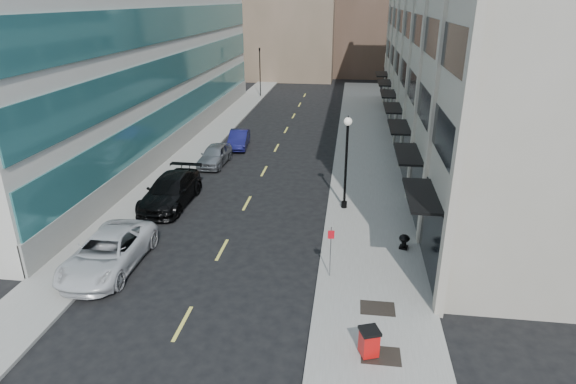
% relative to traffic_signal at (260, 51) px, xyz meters
% --- Properties ---
extents(ground, '(160.00, 160.00, 0.00)m').
position_rel_traffic_signal_xyz_m(ground, '(5.50, -48.00, -5.72)').
color(ground, black).
rests_on(ground, ground).
extents(sidewalk_right, '(5.00, 80.00, 0.15)m').
position_rel_traffic_signal_xyz_m(sidewalk_right, '(13.00, -28.00, -5.64)').
color(sidewalk_right, gray).
rests_on(sidewalk_right, ground).
extents(sidewalk_left, '(3.00, 80.00, 0.15)m').
position_rel_traffic_signal_xyz_m(sidewalk_left, '(-1.00, -28.00, -5.64)').
color(sidewalk_left, gray).
rests_on(sidewalk_left, ground).
extents(building_right, '(15.30, 46.50, 18.25)m').
position_rel_traffic_signal_xyz_m(building_right, '(22.44, -21.01, 3.28)').
color(building_right, '#AFA494').
rests_on(building_right, ground).
extents(building_left, '(16.14, 46.00, 20.00)m').
position_rel_traffic_signal_xyz_m(building_left, '(-10.45, -21.00, 4.27)').
color(building_left, beige).
rests_on(building_left, ground).
extents(skyline_tan_far, '(12.00, 14.00, 22.00)m').
position_rel_traffic_signal_xyz_m(skyline_tan_far, '(-8.50, 30.00, 5.28)').
color(skyline_tan_far, '#856C57').
rests_on(skyline_tan_far, ground).
extents(skyline_stone, '(10.00, 14.00, 20.00)m').
position_rel_traffic_signal_xyz_m(skyline_stone, '(23.50, 18.00, 4.28)').
color(skyline_stone, '#AFA494').
rests_on(skyline_stone, ground).
extents(grate_mid, '(1.40, 1.00, 0.01)m').
position_rel_traffic_signal_xyz_m(grate_mid, '(13.10, -47.00, -5.56)').
color(grate_mid, black).
rests_on(grate_mid, sidewalk_right).
extents(grate_far, '(1.40, 1.00, 0.01)m').
position_rel_traffic_signal_xyz_m(grate_far, '(13.10, -44.20, -5.56)').
color(grate_far, black).
rests_on(grate_far, sidewalk_right).
extents(road_centerline, '(0.15, 68.20, 0.01)m').
position_rel_traffic_signal_xyz_m(road_centerline, '(5.50, -31.00, -5.71)').
color(road_centerline, '#D8CC4C').
rests_on(road_centerline, ground).
extents(traffic_signal, '(0.66, 0.66, 6.98)m').
position_rel_traffic_signal_xyz_m(traffic_signal, '(0.00, 0.00, 0.00)').
color(traffic_signal, black).
rests_on(traffic_signal, ground).
extents(car_white_van, '(2.85, 6.09, 1.69)m').
position_rel_traffic_signal_xyz_m(car_white_van, '(0.73, -42.42, -4.88)').
color(car_white_van, silver).
rests_on(car_white_van, ground).
extents(car_black_pickup, '(2.61, 6.18, 1.78)m').
position_rel_traffic_signal_xyz_m(car_black_pickup, '(0.93, -34.75, -4.83)').
color(car_black_pickup, black).
rests_on(car_black_pickup, ground).
extents(car_silver_sedan, '(1.98, 4.55, 1.53)m').
position_rel_traffic_signal_xyz_m(car_silver_sedan, '(1.54, -27.00, -4.95)').
color(car_silver_sedan, gray).
rests_on(car_silver_sedan, ground).
extents(car_blue_sedan, '(1.94, 4.46, 1.43)m').
position_rel_traffic_signal_xyz_m(car_blue_sedan, '(2.30, -22.24, -5.01)').
color(car_blue_sedan, '#15154F').
rests_on(car_blue_sedan, ground).
extents(trash_bin, '(0.84, 0.84, 1.07)m').
position_rel_traffic_signal_xyz_m(trash_bin, '(12.66, -47.00, -4.99)').
color(trash_bin, '#BC0D0C').
rests_on(trash_bin, sidewalk_right).
extents(lamppost, '(0.47, 0.47, 5.62)m').
position_rel_traffic_signal_xyz_m(lamppost, '(11.50, -34.18, -2.27)').
color(lamppost, black).
rests_on(lamppost, sidewalk_right).
extents(sign_post, '(0.29, 0.07, 2.45)m').
position_rel_traffic_signal_xyz_m(sign_post, '(11.04, -41.99, -3.99)').
color(sign_post, slate).
rests_on(sign_post, sidewalk_right).
extents(urn_planter, '(0.53, 0.53, 0.74)m').
position_rel_traffic_signal_xyz_m(urn_planter, '(14.59, -38.91, -5.12)').
color(urn_planter, black).
rests_on(urn_planter, sidewalk_right).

